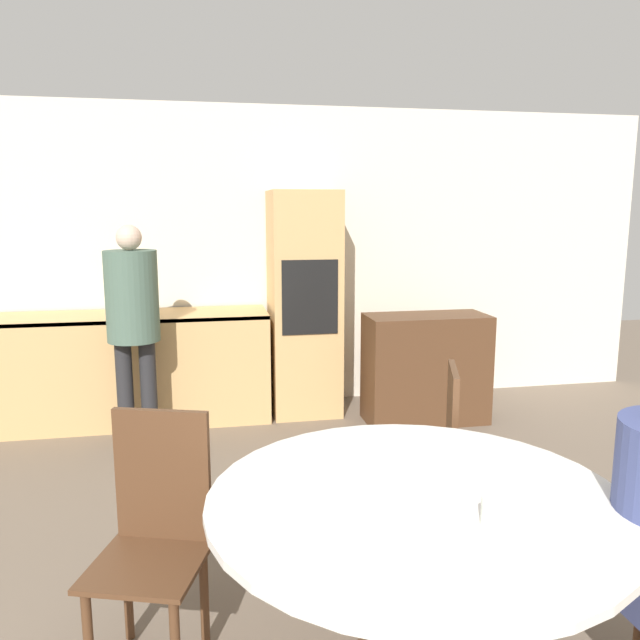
{
  "coord_description": "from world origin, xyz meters",
  "views": [
    {
      "loc": [
        -0.63,
        -0.59,
        1.73
      ],
      "look_at": [
        0.02,
        2.77,
        1.12
      ],
      "focal_mm": 35.0,
      "sensor_mm": 36.0,
      "label": 1
    }
  ],
  "objects_px": {
    "dining_table": "(415,547)",
    "cup": "(491,511)",
    "bowl_near": "(443,511)",
    "sideboard": "(426,368)",
    "chair_far_left": "(156,527)",
    "oven_unit": "(304,304)",
    "chair_far_right": "(433,453)",
    "person_standing": "(133,312)"
  },
  "relations": [
    {
      "from": "dining_table",
      "to": "chair_far_right",
      "type": "distance_m",
      "value": 0.98
    },
    {
      "from": "chair_far_right",
      "to": "bowl_near",
      "type": "height_order",
      "value": "chair_far_right"
    },
    {
      "from": "dining_table",
      "to": "person_standing",
      "type": "distance_m",
      "value": 3.0
    },
    {
      "from": "dining_table",
      "to": "bowl_near",
      "type": "distance_m",
      "value": 0.27
    },
    {
      "from": "chair_far_left",
      "to": "sideboard",
      "type": "bearing_deg",
      "value": 68.94
    },
    {
      "from": "chair_far_left",
      "to": "oven_unit",
      "type": "bearing_deg",
      "value": 88.18
    },
    {
      "from": "dining_table",
      "to": "chair_far_left",
      "type": "relative_size",
      "value": 1.48
    },
    {
      "from": "chair_far_left",
      "to": "bowl_near",
      "type": "relative_size",
      "value": 7.29
    },
    {
      "from": "oven_unit",
      "to": "person_standing",
      "type": "xyz_separation_m",
      "value": [
        -1.34,
        -0.54,
        0.06
      ]
    },
    {
      "from": "cup",
      "to": "bowl_near",
      "type": "bearing_deg",
      "value": 150.99
    },
    {
      "from": "sideboard",
      "to": "cup",
      "type": "xyz_separation_m",
      "value": [
        -0.93,
        -3.05,
        0.37
      ]
    },
    {
      "from": "oven_unit",
      "to": "bowl_near",
      "type": "relative_size",
      "value": 14.14
    },
    {
      "from": "oven_unit",
      "to": "chair_far_right",
      "type": "xyz_separation_m",
      "value": [
        0.25,
        -2.37,
        -0.41
      ]
    },
    {
      "from": "dining_table",
      "to": "cup",
      "type": "bearing_deg",
      "value": -55.96
    },
    {
      "from": "oven_unit",
      "to": "chair_far_right",
      "type": "relative_size",
      "value": 1.94
    },
    {
      "from": "chair_far_left",
      "to": "cup",
      "type": "bearing_deg",
      "value": -12.61
    },
    {
      "from": "chair_far_left",
      "to": "cup",
      "type": "xyz_separation_m",
      "value": [
        1.05,
        -0.63,
        0.28
      ]
    },
    {
      "from": "chair_far_right",
      "to": "oven_unit",
      "type": "bearing_deg",
      "value": -155.06
    },
    {
      "from": "oven_unit",
      "to": "sideboard",
      "type": "distance_m",
      "value": 1.15
    },
    {
      "from": "oven_unit",
      "to": "cup",
      "type": "relative_size",
      "value": 20.05
    },
    {
      "from": "dining_table",
      "to": "cup",
      "type": "distance_m",
      "value": 0.37
    },
    {
      "from": "dining_table",
      "to": "bowl_near",
      "type": "height_order",
      "value": "bowl_near"
    },
    {
      "from": "sideboard",
      "to": "bowl_near",
      "type": "distance_m",
      "value": 3.18
    },
    {
      "from": "bowl_near",
      "to": "cup",
      "type": "bearing_deg",
      "value": -29.01
    },
    {
      "from": "bowl_near",
      "to": "sideboard",
      "type": "bearing_deg",
      "value": 70.37
    },
    {
      "from": "cup",
      "to": "bowl_near",
      "type": "relative_size",
      "value": 0.71
    },
    {
      "from": "bowl_near",
      "to": "oven_unit",
      "type": "bearing_deg",
      "value": 87.85
    },
    {
      "from": "chair_far_left",
      "to": "person_standing",
      "type": "height_order",
      "value": "person_standing"
    },
    {
      "from": "dining_table",
      "to": "sideboard",
      "type": "bearing_deg",
      "value": 68.82
    },
    {
      "from": "oven_unit",
      "to": "person_standing",
      "type": "relative_size",
      "value": 1.16
    },
    {
      "from": "sideboard",
      "to": "cup",
      "type": "relative_size",
      "value": 10.51
    },
    {
      "from": "chair_far_left",
      "to": "person_standing",
      "type": "bearing_deg",
      "value": 115.44
    },
    {
      "from": "person_standing",
      "to": "bowl_near",
      "type": "height_order",
      "value": "person_standing"
    },
    {
      "from": "dining_table",
      "to": "cup",
      "type": "relative_size",
      "value": 15.28
    },
    {
      "from": "dining_table",
      "to": "chair_far_left",
      "type": "bearing_deg",
      "value": 155.92
    },
    {
      "from": "chair_far_right",
      "to": "bowl_near",
      "type": "bearing_deg",
      "value": -0.91
    },
    {
      "from": "dining_table",
      "to": "chair_far_left",
      "type": "height_order",
      "value": "chair_far_left"
    },
    {
      "from": "dining_table",
      "to": "chair_far_left",
      "type": "distance_m",
      "value": 0.98
    },
    {
      "from": "oven_unit",
      "to": "cup",
      "type": "height_order",
      "value": "oven_unit"
    },
    {
      "from": "person_standing",
      "to": "bowl_near",
      "type": "xyz_separation_m",
      "value": [
        1.21,
        -2.89,
        -0.21
      ]
    },
    {
      "from": "oven_unit",
      "to": "chair_far_left",
      "type": "distance_m",
      "value": 3.08
    },
    {
      "from": "dining_table",
      "to": "person_standing",
      "type": "relative_size",
      "value": 0.88
    }
  ]
}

